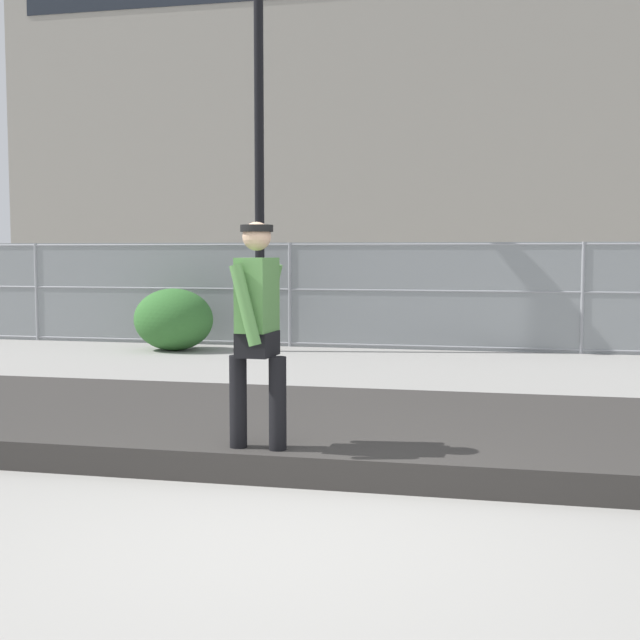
# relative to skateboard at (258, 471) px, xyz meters

# --- Properties ---
(ground_plane) EXTENTS (120.00, 120.00, 0.00)m
(ground_plane) POSITION_rel_skateboard_xyz_m (0.52, -1.13, -0.06)
(ground_plane) COLOR gray
(gravel_berm) EXTENTS (16.95, 3.10, 0.23)m
(gravel_berm) POSITION_rel_skateboard_xyz_m (0.52, 1.35, 0.06)
(gravel_berm) COLOR #33302D
(gravel_berm) RESTS_ON ground_plane
(skateboard) EXTENTS (0.81, 0.24, 0.07)m
(skateboard) POSITION_rel_skateboard_xyz_m (0.00, 0.00, 0.00)
(skateboard) COLOR #9E5B33
(skateboard) RESTS_ON ground_plane
(skater) EXTENTS (0.72, 0.59, 1.82)m
(skater) POSITION_rel_skateboard_xyz_m (-0.00, 0.00, 1.06)
(skater) COLOR #B2ADA8
(skater) RESTS_ON skateboard
(chain_fence) EXTENTS (25.00, 0.06, 1.85)m
(chain_fence) POSITION_rel_skateboard_xyz_m (0.52, 8.58, 0.87)
(chain_fence) COLOR gray
(chain_fence) RESTS_ON ground_plane
(street_lamp) EXTENTS (0.44, 0.44, 6.45)m
(street_lamp) POSITION_rel_skateboard_xyz_m (-2.29, 7.77, 3.98)
(street_lamp) COLOR black
(street_lamp) RESTS_ON ground_plane
(parked_car_near) EXTENTS (4.56, 2.27, 1.66)m
(parked_car_near) POSITION_rel_skateboard_xyz_m (-1.75, 11.65, 0.78)
(parked_car_near) COLOR silver
(parked_car_near) RESTS_ON ground_plane
(library_building) EXTENTS (31.24, 15.44, 23.14)m
(library_building) POSITION_rel_skateboard_xyz_m (-6.72, 39.50, 11.51)
(library_building) COLOR gray
(library_building) RESTS_ON ground_plane
(shrub_left) EXTENTS (1.38, 1.13, 1.06)m
(shrub_left) POSITION_rel_skateboard_xyz_m (-3.77, 7.56, 0.47)
(shrub_left) COLOR #336B2D
(shrub_left) RESTS_ON ground_plane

